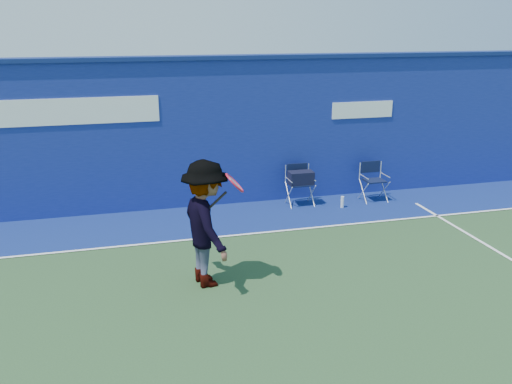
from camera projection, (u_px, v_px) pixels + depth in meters
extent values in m
plane|color=#274525|center=(262.00, 332.00, 6.79)|extent=(80.00, 80.00, 0.00)
cube|color=navy|center=(196.00, 134.00, 11.14)|extent=(24.00, 0.40, 3.00)
cube|color=navy|center=(194.00, 58.00, 10.68)|extent=(24.00, 0.50, 0.08)
cube|color=white|center=(36.00, 113.00, 10.05)|extent=(4.50, 0.02, 0.50)
cube|color=white|center=(363.00, 110.00, 11.69)|extent=(1.40, 0.02, 0.35)
cube|color=navy|center=(207.00, 221.00, 10.57)|extent=(24.00, 1.80, 0.01)
cube|color=white|center=(215.00, 237.00, 9.74)|extent=(24.00, 0.06, 0.01)
cube|color=black|center=(300.00, 184.00, 11.36)|extent=(0.45, 0.38, 0.03)
cube|color=silver|center=(297.00, 173.00, 11.51)|extent=(0.51, 0.02, 0.37)
cube|color=black|center=(297.00, 169.00, 11.49)|extent=(0.45, 0.02, 0.26)
cube|color=black|center=(301.00, 178.00, 11.29)|extent=(0.51, 0.30, 0.28)
cube|color=black|center=(374.00, 181.00, 11.65)|extent=(0.44, 0.37, 0.03)
cube|color=silver|center=(370.00, 170.00, 11.79)|extent=(0.50, 0.02, 0.36)
cube|color=black|center=(371.00, 167.00, 11.77)|extent=(0.44, 0.02, 0.25)
cylinder|color=white|center=(342.00, 202.00, 11.28)|extent=(0.07, 0.07, 0.25)
imported|color=#EA4738|center=(206.00, 224.00, 7.78)|extent=(0.91, 1.32, 1.88)
torus|color=red|center=(235.00, 183.00, 7.58)|extent=(0.30, 0.39, 0.29)
cylinder|color=gray|center=(235.00, 183.00, 7.58)|extent=(0.24, 0.33, 0.23)
cylinder|color=black|center=(218.00, 200.00, 7.57)|extent=(0.28, 0.06, 0.26)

